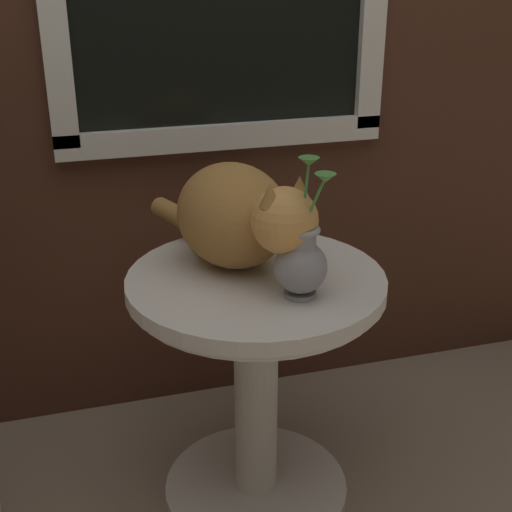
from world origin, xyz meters
name	(u,v)px	position (x,y,z in m)	size (l,w,h in m)	color
wicker_side_table	(256,352)	(0.09, 0.24, 0.43)	(0.61, 0.61, 0.64)	silver
cat	(238,216)	(0.06, 0.30, 0.77)	(0.34, 0.57, 0.26)	#AD7A3D
pewter_vase_with_ivy	(301,260)	(0.15, 0.11, 0.73)	(0.12, 0.12, 0.31)	#99999E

